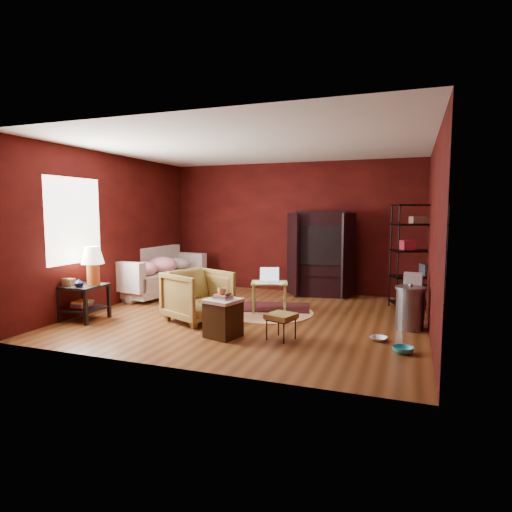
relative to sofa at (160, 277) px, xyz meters
The scene contains 18 objects.
room 2.86m from the sofa, 24.65° to the right, with size 5.54×5.04×2.84m.
sofa is the anchor object (origin of this frame).
armchair 2.41m from the sofa, 43.19° to the right, with size 0.87×0.81×0.90m, color black.
pet_bowl_steel 4.90m from the sofa, 21.14° to the right, with size 0.23×0.06×0.23m, color silver.
pet_bowl_turquoise 5.35m from the sofa, 24.06° to the right, with size 0.26×0.08×0.26m, color #29AFC2.
vase 2.43m from the sofa, 88.20° to the right, with size 0.14×0.15×0.14m, color #0D1C42.
mug 3.40m from the sofa, 42.97° to the right, with size 0.12×0.09×0.12m, color #D0BB65.
side_table 2.19m from the sofa, 88.73° to the right, with size 0.60×0.60×1.19m.
sofa_cushions 0.08m from the sofa, 144.37° to the right, with size 1.15×2.26×0.90m.
hamper 3.42m from the sofa, 42.86° to the right, with size 0.54×0.54×0.62m.
footstool 3.95m from the sofa, 33.24° to the right, with size 0.44×0.44×0.36m.
rug_round 2.78m from the sofa, 15.80° to the right, with size 1.68×1.68×0.01m.
rug_oriental 2.68m from the sofa, ahead, with size 1.42×1.12×0.01m.
laptop_desk 2.73m from the sofa, 14.66° to the right, with size 0.72×0.62×0.77m.
tv_armoire 3.40m from the sofa, 18.57° to the left, with size 1.38×0.85×1.77m.
wire_shelving 5.14m from the sofa, ahead, with size 1.00×0.72×1.88m.
small_stand 5.01m from the sofa, ahead, with size 0.42×0.42×0.78m.
trash_can 5.05m from the sofa, 11.49° to the right, with size 0.49×0.49×0.69m.
Camera 1 is at (2.47, -6.55, 1.75)m, focal length 30.00 mm.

